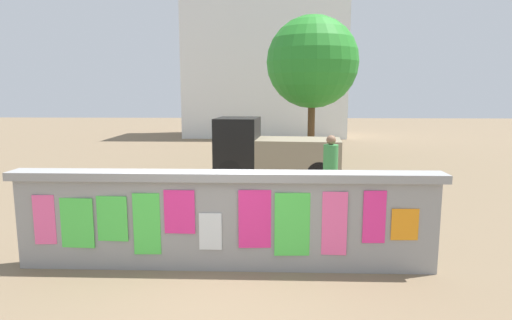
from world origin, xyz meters
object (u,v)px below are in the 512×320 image
at_px(bicycle_near, 346,214).
at_px(tree_roadside, 312,62).
at_px(motorcycle, 143,213).
at_px(person_walking, 331,163).
at_px(auto_rickshaw_truck, 271,150).

xyz_separation_m(bicycle_near, tree_roadside, (0.16, 9.09, 3.35)).
height_order(motorcycle, person_walking, person_walking).
relative_size(auto_rickshaw_truck, tree_roadside, 0.68).
height_order(auto_rickshaw_truck, person_walking, auto_rickshaw_truck).
distance_m(auto_rickshaw_truck, bicycle_near, 5.04).
bearing_deg(person_walking, tree_roadside, 88.57).
relative_size(bicycle_near, person_walking, 1.02).
bearing_deg(auto_rickshaw_truck, person_walking, -63.04).
xyz_separation_m(auto_rickshaw_truck, bicycle_near, (1.39, -4.82, -0.54)).
xyz_separation_m(auto_rickshaw_truck, tree_roadside, (1.55, 4.27, 2.81)).
distance_m(motorcycle, bicycle_near, 3.68).
bearing_deg(motorcycle, tree_roadside, 68.07).
xyz_separation_m(motorcycle, tree_roadside, (3.82, 9.49, 3.25)).
bearing_deg(person_walking, motorcycle, -145.48).
xyz_separation_m(motorcycle, bicycle_near, (3.66, 0.40, -0.10)).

